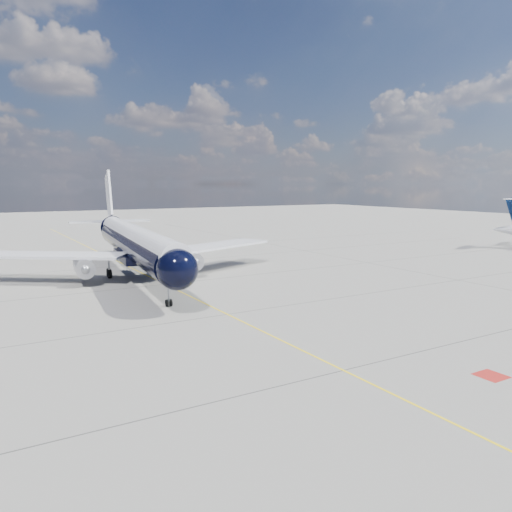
# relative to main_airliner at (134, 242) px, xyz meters

# --- Properties ---
(ground) EXTENTS (320.00, 320.00, 0.00)m
(ground) POSITION_rel_main_airliner_xyz_m (1.31, -1.73, -4.10)
(ground) COLOR gray
(ground) RESTS_ON ground
(taxiway_centerline) EXTENTS (0.16, 160.00, 0.01)m
(taxiway_centerline) POSITION_rel_main_airliner_xyz_m (1.31, -6.73, -4.09)
(taxiway_centerline) COLOR yellow
(taxiway_centerline) RESTS_ON ground
(red_marking) EXTENTS (1.60, 1.60, 0.01)m
(red_marking) POSITION_rel_main_airliner_xyz_m (8.11, -41.73, -4.09)
(red_marking) COLOR maroon
(red_marking) RESTS_ON ground
(main_airliner) EXTENTS (37.29, 45.66, 13.20)m
(main_airliner) POSITION_rel_main_airliner_xyz_m (0.00, 0.00, 0.00)
(main_airliner) COLOR black
(main_airliner) RESTS_ON ground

